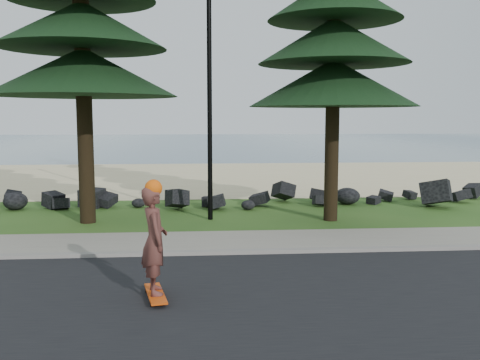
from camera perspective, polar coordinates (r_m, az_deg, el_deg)
The scene contains 9 objects.
ground at distance 12.69m, azimuth -2.85°, elevation -6.96°, with size 160.00×160.00×0.00m, color #264D18.
road at distance 8.38m, azimuth -1.93°, elevation -14.20°, with size 160.00×7.00×0.02m, color black.
kerb at distance 11.80m, azimuth -2.72°, elevation -7.76°, with size 160.00×0.20×0.10m, color gray.
sidewalk at distance 12.87m, azimuth -2.87°, elevation -6.58°, with size 160.00×2.00×0.08m, color gray.
beach_sand at distance 26.99m, azimuth -3.73°, elevation 0.36°, with size 160.00×15.00×0.01m, color #CBBE87.
ocean at distance 63.39m, azimuth -4.18°, elevation 4.03°, with size 160.00×58.00×0.01m, color #3C5E72.
seawall_boulders at distance 18.17m, azimuth -3.36°, elevation -2.77°, with size 60.00×2.40×1.10m, color black, non-canonical shape.
lamp_post at distance 15.56m, azimuth -3.28°, elevation 10.90°, with size 0.25×0.14×8.14m.
skateboarder at distance 8.88m, azimuth -9.11°, elevation -6.39°, with size 0.55×1.10×1.98m.
Camera 1 is at (-0.34, -12.32, 3.01)m, focal length 40.00 mm.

